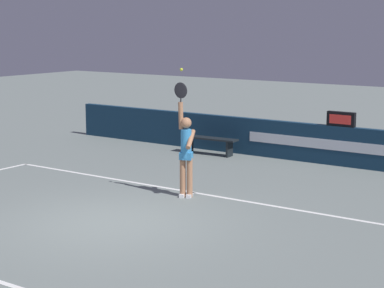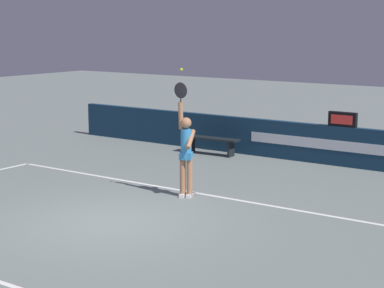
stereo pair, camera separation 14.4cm
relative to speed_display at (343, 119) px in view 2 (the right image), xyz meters
name	(u,v)px [view 2 (the right image)]	position (x,y,z in m)	size (l,w,h in m)	color
ground_plane	(111,222)	(-1.50, -7.35, -1.24)	(60.00, 60.00, 0.00)	slate
court_lines	(104,224)	(-1.50, -7.55, -1.24)	(11.05, 6.08, 0.00)	white
back_wall	(290,141)	(-1.50, 0.00, -0.72)	(15.01, 0.19, 1.05)	#122D45
speed_display	(343,119)	(0.00, 0.00, 0.00)	(0.76, 0.15, 0.38)	black
tennis_player	(186,150)	(-1.45, -4.99, -0.21)	(0.53, 0.49, 2.50)	#AA7552
tennis_ball	(181,70)	(-1.51, -5.07, 1.51)	(0.07, 0.07, 0.07)	#CEDD2C
courtside_bench_near	(211,141)	(-3.68, -0.66, -0.86)	(1.74, 0.45, 0.50)	black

